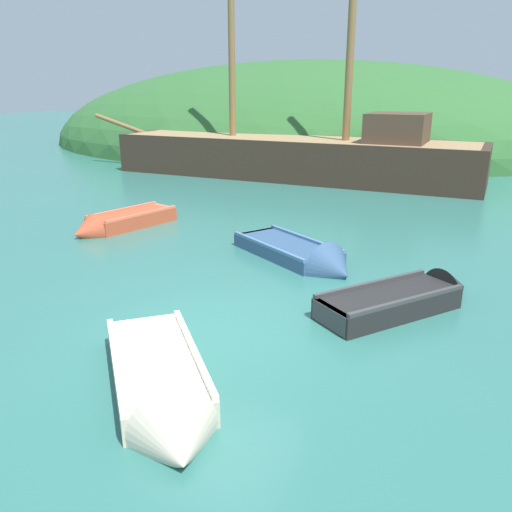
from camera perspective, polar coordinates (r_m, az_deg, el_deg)
ground_plane at (r=8.61m, az=-4.19°, el=-7.80°), size 120.00×120.00×0.00m
shore_hill at (r=37.17m, az=5.71°, el=12.19°), size 36.49×27.37×10.80m
sailing_ship at (r=22.63m, az=4.26°, el=10.01°), size 18.22×3.73×11.06m
rowboat_outer_right at (r=11.69m, az=5.24°, el=-0.26°), size 3.48×2.78×1.14m
rowboat_center at (r=6.82m, az=-10.19°, el=-14.42°), size 2.92×3.10×1.04m
rowboat_near_dock at (r=14.86m, az=-14.59°, el=3.39°), size 1.73×3.22×0.90m
rowboat_far at (r=9.64m, az=16.17°, el=-4.73°), size 2.69×3.13×0.91m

